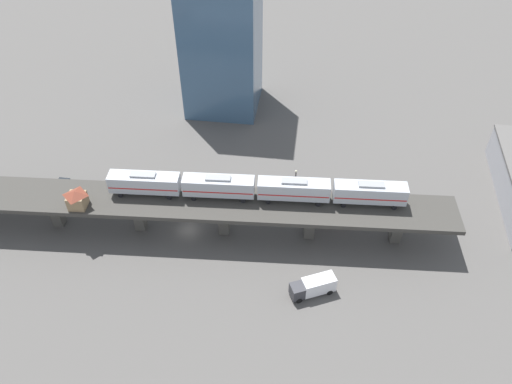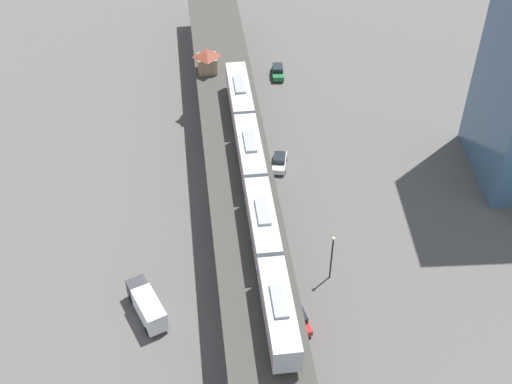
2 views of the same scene
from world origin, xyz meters
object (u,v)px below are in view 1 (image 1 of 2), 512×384
at_px(street_lamp, 295,182).
at_px(signal_hut, 77,198).
at_px(subway_train, 256,187).
at_px(office_tower, 222,32).
at_px(delivery_truck, 313,286).
at_px(street_car_red, 330,215).
at_px(street_car_white, 180,200).
at_px(street_car_green, 65,184).

bearing_deg(street_lamp, signal_hut, -68.07).
height_order(subway_train, office_tower, office_tower).
bearing_deg(delivery_truck, street_car_red, 172.35).
height_order(street_car_white, street_lamp, street_lamp).
relative_size(street_car_white, office_tower, 0.13).
xyz_separation_m(signal_hut, street_car_white, (-9.85, 14.33, -8.05)).
xyz_separation_m(street_car_green, street_lamp, (-2.87, 44.61, 3.17)).
bearing_deg(signal_hut, street_car_white, 124.51).
distance_m(street_car_white, street_lamp, 21.83).
height_order(delivery_truck, street_lamp, street_lamp).
height_order(street_car_green, street_car_white, same).
relative_size(street_car_white, street_lamp, 0.67).
relative_size(subway_train, street_lamp, 7.19).
height_order(street_car_green, office_tower, office_tower).
xyz_separation_m(delivery_truck, street_lamp, (-21.57, -4.53, 2.35)).
relative_size(signal_hut, street_car_white, 0.74).
relative_size(signal_hut, street_car_green, 0.77).
height_order(subway_train, street_lamp, subway_train).
xyz_separation_m(street_car_red, street_lamp, (-4.52, -6.82, 3.17)).
distance_m(street_car_red, office_tower, 47.04).
relative_size(street_car_red, office_tower, 0.13).
bearing_deg(street_car_green, street_car_white, 86.20).
xyz_separation_m(subway_train, office_tower, (-39.52, -12.67, 8.27)).
height_order(subway_train, street_car_green, subway_train).
bearing_deg(street_lamp, street_car_white, -78.17).
height_order(street_car_green, street_lamp, street_lamp).
distance_m(street_car_red, street_car_white, 27.96).
bearing_deg(subway_train, signal_hut, -78.94).
bearing_deg(delivery_truck, subway_train, -140.29).
bearing_deg(street_car_red, street_car_green, -91.84).
relative_size(subway_train, street_car_green, 11.22).
bearing_deg(office_tower, street_lamp, 31.47).
distance_m(signal_hut, delivery_truck, 41.29).
bearing_deg(subway_train, street_lamp, 143.82).
bearing_deg(subway_train, delivery_truck, 39.71).
height_order(street_lamp, office_tower, office_tower).
distance_m(delivery_truck, street_lamp, 22.17).
bearing_deg(office_tower, subway_train, 17.78).
height_order(street_car_white, office_tower, office_tower).
bearing_deg(street_lamp, street_car_green, -86.32).
distance_m(street_car_green, street_car_white, 23.52).
distance_m(subway_train, street_car_red, 16.28).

